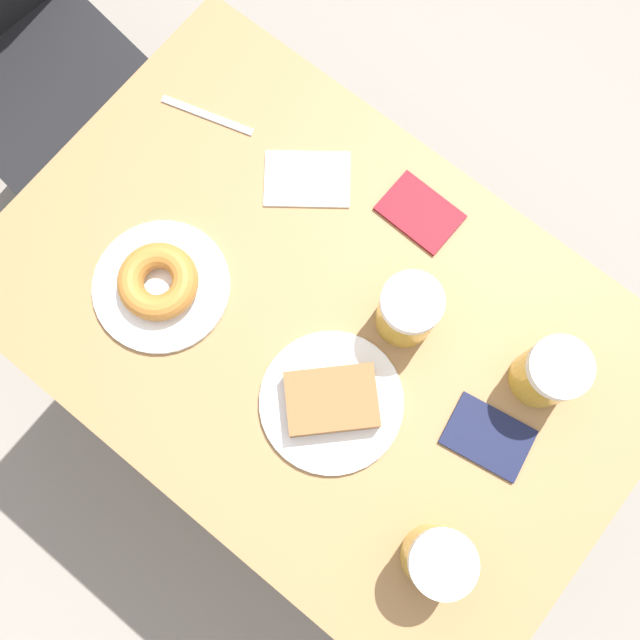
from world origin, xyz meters
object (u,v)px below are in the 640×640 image
chair (9,45)px  beer_mug_right (549,373)px  beer_mug_center (437,560)px  napkin_folded (307,179)px  plate_with_donut (159,284)px  fork (207,116)px  beer_mug_left (408,311)px  passport_near_edge (488,437)px  passport_far_edge (420,213)px  plate_with_cake (332,401)px

chair → beer_mug_right: (0.04, -1.22, 0.27)m
beer_mug_center → beer_mug_right: size_ratio=1.00×
napkin_folded → plate_with_donut: bearing=167.4°
fork → beer_mug_left: bearing=-99.0°
plate_with_donut → passport_near_edge: (0.13, -0.54, -0.02)m
beer_mug_left → beer_mug_center: bearing=-136.5°
beer_mug_center → beer_mug_right: (0.31, 0.03, 0.00)m
beer_mug_right → passport_near_edge: bearing=176.1°
fork → passport_far_edge: (0.08, -0.39, 0.00)m
plate_with_cake → passport_far_edge: bearing=13.5°
beer_mug_center → plate_with_cake: bearing=71.4°
beer_mug_center → chair: bearing=77.8°
plate_with_cake → beer_mug_left: 0.18m
plate_with_cake → passport_far_edge: plate_with_cake is taller
beer_mug_center → beer_mug_left: bearing=43.5°
beer_mug_left → passport_near_edge: size_ratio=0.85×
napkin_folded → plate_with_cake: bearing=-135.4°
chair → fork: bearing=-75.9°
passport_near_edge → plate_with_donut: bearing=103.6°
plate_with_cake → passport_far_edge: 0.34m
passport_near_edge → passport_far_edge: (0.23, 0.30, 0.00)m
passport_far_edge → fork: bearing=102.3°
plate_with_donut → passport_far_edge: 0.43m
beer_mug_right → passport_near_edge: size_ratio=0.85×
beer_mug_left → passport_near_edge: bearing=-107.5°
passport_near_edge → beer_mug_center: bearing=-169.5°
beer_mug_center → beer_mug_right: bearing=5.0°
beer_mug_center → passport_far_edge: 0.54m
passport_near_edge → napkin_folded: bearing=71.9°
passport_far_edge → passport_near_edge: bearing=-127.1°
beer_mug_left → passport_far_edge: (0.16, 0.09, -0.06)m
plate_with_cake → beer_mug_right: (0.23, -0.23, 0.04)m
beer_mug_left → beer_mug_center: (-0.26, -0.25, 0.00)m
plate_with_cake → plate_with_donut: size_ratio=1.01×
beer_mug_left → beer_mug_center: size_ratio=1.00×
beer_mug_left → beer_mug_right: size_ratio=1.00×
napkin_folded → fork: same height
beer_mug_center → passport_near_edge: bearing=10.5°
beer_mug_left → passport_far_edge: size_ratio=0.92×
beer_mug_right → plate_with_cake: bearing=135.2°
chair → plate_with_cake: (-0.18, -0.99, 0.22)m
plate_with_cake → passport_near_edge: size_ratio=1.59×
beer_mug_right → passport_near_edge: (-0.12, 0.01, -0.06)m
plate_with_donut → fork: plate_with_donut is taller
beer_mug_center → fork: size_ratio=0.73×
beer_mug_left → passport_far_edge: beer_mug_left is taller
napkin_folded → fork: size_ratio=1.05×
chair → plate_with_cake: chair is taller
napkin_folded → beer_mug_left: bearing=-108.6°
napkin_folded → passport_far_edge: (0.07, -0.18, 0.00)m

